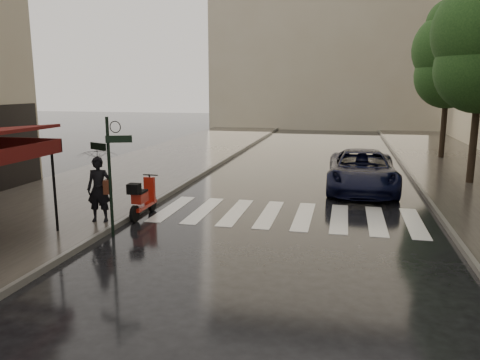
% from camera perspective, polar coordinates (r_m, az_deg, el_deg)
% --- Properties ---
extents(ground, '(120.00, 120.00, 0.00)m').
position_cam_1_polar(ground, '(9.74, -17.17, -12.37)').
color(ground, black).
rests_on(ground, ground).
extents(sidewalk_near, '(6.00, 60.00, 0.12)m').
position_cam_1_polar(sidewalk_near, '(22.02, -11.96, 1.17)').
color(sidewalk_near, '#38332D').
rests_on(sidewalk_near, ground).
extents(curb_near, '(0.12, 60.00, 0.16)m').
position_cam_1_polar(curb_near, '(20.94, -4.35, 0.91)').
color(curb_near, '#595651').
rests_on(curb_near, ground).
extents(curb_far, '(0.12, 60.00, 0.16)m').
position_cam_1_polar(curb_far, '(20.24, 20.52, -0.14)').
color(curb_far, '#595651').
rests_on(curb_far, ground).
extents(crosswalk, '(7.85, 3.20, 0.01)m').
position_cam_1_polar(crosswalk, '(14.30, 5.68, -4.28)').
color(crosswalk, silver).
rests_on(crosswalk, ground).
extents(signpost, '(1.17, 0.29, 3.10)m').
position_cam_1_polar(signpost, '(12.32, -15.61, 1.54)').
color(signpost, black).
rests_on(signpost, ground).
extents(backdrop_building, '(22.00, 6.00, 20.00)m').
position_cam_1_polar(backdrop_building, '(46.13, 11.18, 18.75)').
color(backdrop_building, tan).
rests_on(backdrop_building, ground).
extents(tree_far, '(3.80, 3.80, 8.16)m').
position_cam_1_polar(tree_far, '(27.21, 24.18, 13.75)').
color(tree_far, black).
rests_on(tree_far, sidewalk_far).
extents(pedestrian_with_umbrella, '(1.24, 1.26, 2.54)m').
position_cam_1_polar(pedestrian_with_umbrella, '(13.42, -16.99, 2.12)').
color(pedestrian_with_umbrella, black).
rests_on(pedestrian_with_umbrella, sidewalk_near).
extents(scooter, '(0.48, 1.79, 1.18)m').
position_cam_1_polar(scooter, '(14.22, -11.80, -2.30)').
color(scooter, black).
rests_on(scooter, ground).
extents(parked_car, '(2.49, 5.40, 1.50)m').
position_cam_1_polar(parked_car, '(18.15, 14.65, 1.14)').
color(parked_car, black).
rests_on(parked_car, ground).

